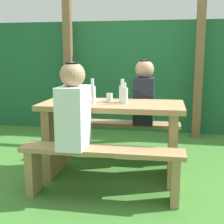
% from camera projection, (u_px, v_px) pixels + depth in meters
% --- Properties ---
extents(ground_plane, '(12.00, 12.00, 0.00)m').
position_uv_depth(ground_plane, '(112.00, 175.00, 3.18)').
color(ground_plane, '#3C762E').
extents(hedge_backdrop, '(6.40, 0.66, 1.73)m').
position_uv_depth(hedge_backdrop, '(135.00, 76.00, 5.16)').
color(hedge_backdrop, '#1F5933').
rests_on(hedge_backdrop, ground_plane).
extents(pergola_post_left, '(0.12, 0.12, 2.30)m').
position_uv_depth(pergola_post_left, '(68.00, 59.00, 4.73)').
color(pergola_post_left, brown).
rests_on(pergola_post_left, ground_plane).
extents(pergola_post_right, '(0.12, 0.12, 2.30)m').
position_uv_depth(pergola_post_right, '(199.00, 60.00, 4.40)').
color(pergola_post_right, brown).
rests_on(pergola_post_right, ground_plane).
extents(picnic_table, '(1.40, 0.64, 0.75)m').
position_uv_depth(picnic_table, '(112.00, 127.00, 3.08)').
color(picnic_table, '#9E7A51').
rests_on(picnic_table, ground_plane).
extents(bench_near, '(1.40, 0.24, 0.45)m').
position_uv_depth(bench_near, '(101.00, 163.00, 2.62)').
color(bench_near, '#9E7A51').
rests_on(bench_near, ground_plane).
extents(bench_far, '(1.40, 0.24, 0.45)m').
position_uv_depth(bench_far, '(120.00, 132.00, 3.62)').
color(bench_far, '#9E7A51').
rests_on(bench_far, ground_plane).
extents(person_white_shirt, '(0.25, 0.35, 0.72)m').
position_uv_depth(person_white_shirt, '(73.00, 109.00, 2.58)').
color(person_white_shirt, silver).
rests_on(person_white_shirt, bench_near).
extents(person_black_coat, '(0.25, 0.35, 0.72)m').
position_uv_depth(person_black_coat, '(144.00, 94.00, 3.49)').
color(person_black_coat, black).
rests_on(person_black_coat, bench_far).
extents(drinking_glass, '(0.06, 0.06, 0.08)m').
position_uv_depth(drinking_glass, '(110.00, 97.00, 3.11)').
color(drinking_glass, silver).
rests_on(drinking_glass, picnic_table).
extents(bottle_left, '(0.06, 0.06, 0.23)m').
position_uv_depth(bottle_left, '(122.00, 93.00, 3.06)').
color(bottle_left, silver).
rests_on(bottle_left, picnic_table).
extents(bottle_right, '(0.06, 0.06, 0.21)m').
position_uv_depth(bottle_right, '(125.00, 95.00, 2.96)').
color(bottle_right, silver).
rests_on(bottle_right, picnic_table).
extents(bottle_center, '(0.06, 0.06, 0.25)m').
position_uv_depth(bottle_center, '(92.00, 94.00, 2.97)').
color(bottle_center, silver).
rests_on(bottle_center, picnic_table).
extents(cell_phone, '(0.12, 0.16, 0.01)m').
position_uv_depth(cell_phone, '(99.00, 101.00, 3.14)').
color(cell_phone, silver).
rests_on(cell_phone, picnic_table).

